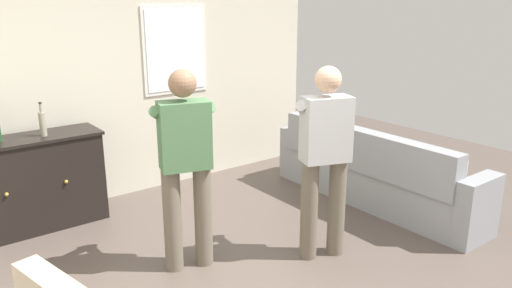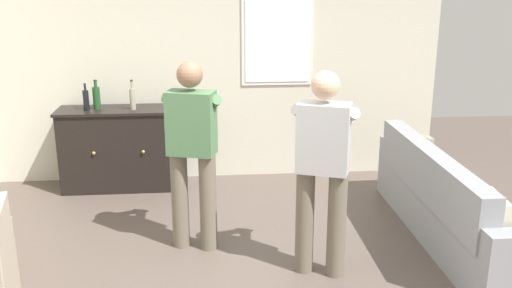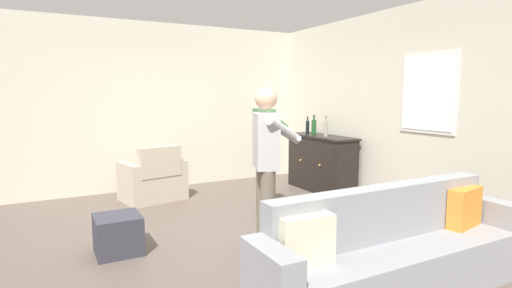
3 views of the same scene
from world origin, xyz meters
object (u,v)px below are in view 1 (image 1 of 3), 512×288
couch (372,175)px  person_standing_left (185,161)px  bottle_liquor_amber (43,123)px  sideboard_cabinet (31,184)px  person_standing_right (325,154)px

couch → person_standing_left: person_standing_left is taller
couch → bottle_liquor_amber: bearing=151.9°
sideboard_cabinet → person_standing_right: person_standing_right is taller
sideboard_cabinet → person_standing_right: (1.87, -2.11, 0.47)m
person_standing_right → bottle_liquor_amber: bearing=129.5°
sideboard_cabinet → bottle_liquor_amber: size_ratio=4.15×
bottle_liquor_amber → person_standing_right: (1.71, -2.07, -0.12)m
person_standing_left → person_standing_right: size_ratio=1.00×
sideboard_cabinet → person_standing_left: (0.84, -1.56, 0.47)m
sideboard_cabinet → person_standing_left: person_standing_left is taller
couch → sideboard_cabinet: (-3.12, 1.62, 0.13)m
couch → bottle_liquor_amber: bottle_liquor_amber is taller
couch → bottle_liquor_amber: size_ratio=7.81×
couch → sideboard_cabinet: size_ratio=1.88×
person_standing_left → person_standing_right: bearing=-28.2°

